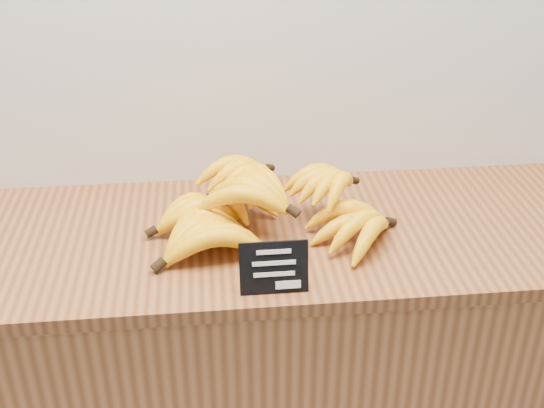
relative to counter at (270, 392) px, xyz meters
The scene contains 4 objects.
counter is the anchor object (origin of this frame).
counter_top 0.47m from the counter, behind, with size 1.56×0.54×0.03m, color brown.
chalkboard_sign 0.57m from the counter, 93.64° to the right, with size 0.13×0.01×0.10m, color black.
banana_pile 0.54m from the counter, behind, with size 0.53×0.36×0.13m.
Camera 1 is at (-0.25, 1.50, 1.70)m, focal length 45.00 mm.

